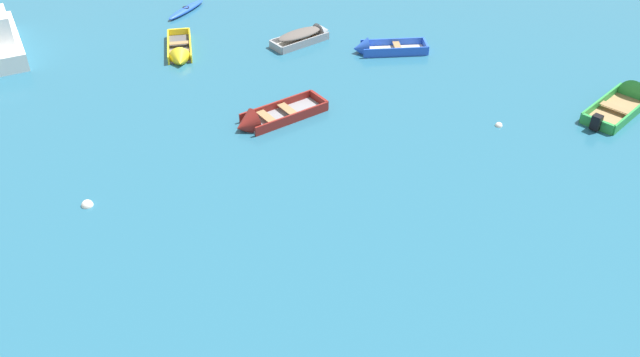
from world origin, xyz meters
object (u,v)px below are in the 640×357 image
object	(u,v)px
rowboat_green_back_row_left	(628,99)
mooring_buoy_midfield	(87,205)
rowboat_yellow_near_left	(180,54)
mooring_buoy_near_foreground	(499,126)
rowboat_maroon_outer_right	(262,121)
rowboat_blue_center	(376,49)
kayak_blue_back_row_center	(186,10)
rowboat_grey_distant_center	(308,35)

from	to	relation	value
rowboat_green_back_row_left	mooring_buoy_midfield	world-z (taller)	rowboat_green_back_row_left
rowboat_yellow_near_left	mooring_buoy_near_foreground	world-z (taller)	rowboat_yellow_near_left
rowboat_maroon_outer_right	mooring_buoy_near_foreground	distance (m)	10.57
rowboat_yellow_near_left	rowboat_green_back_row_left	bearing A→B (deg)	1.83
rowboat_blue_center	kayak_blue_back_row_center	xyz separation A→B (m)	(-12.06, 2.62, -0.06)
rowboat_blue_center	rowboat_green_back_row_left	xyz separation A→B (m)	(12.41, -2.47, 0.01)
rowboat_green_back_row_left	rowboat_blue_center	bearing A→B (deg)	168.72
rowboat_blue_center	rowboat_yellow_near_left	distance (m)	10.40
rowboat_yellow_near_left	mooring_buoy_midfield	world-z (taller)	rowboat_yellow_near_left
rowboat_maroon_outer_right	kayak_blue_back_row_center	bearing A→B (deg)	127.27
rowboat_blue_center	rowboat_maroon_outer_right	world-z (taller)	rowboat_maroon_outer_right
rowboat_green_back_row_left	rowboat_yellow_near_left	size ratio (longest dim) A/B	1.14
kayak_blue_back_row_center	mooring_buoy_midfield	bearing A→B (deg)	-78.09
rowboat_blue_center	mooring_buoy_midfield	world-z (taller)	rowboat_blue_center
rowboat_green_back_row_left	rowboat_maroon_outer_right	xyz separation A→B (m)	(-16.01, -6.01, -0.02)
rowboat_yellow_near_left	mooring_buoy_midfield	xyz separation A→B (m)	(1.70, -12.48, -0.20)
rowboat_green_back_row_left	mooring_buoy_near_foreground	bearing A→B (deg)	-148.59
rowboat_green_back_row_left	mooring_buoy_midfield	xyz separation A→B (m)	(-20.61, -13.20, -0.22)
rowboat_yellow_near_left	rowboat_maroon_outer_right	size ratio (longest dim) A/B	0.97
rowboat_maroon_outer_right	mooring_buoy_midfield	bearing A→B (deg)	-122.59
mooring_buoy_near_foreground	rowboat_grey_distant_center	bearing A→B (deg)	148.31
rowboat_yellow_near_left	kayak_blue_back_row_center	size ratio (longest dim) A/B	1.23
rowboat_maroon_outer_right	mooring_buoy_midfield	distance (m)	8.53
mooring_buoy_near_foreground	mooring_buoy_midfield	size ratio (longest dim) A/B	0.73
rowboat_grey_distant_center	mooring_buoy_near_foreground	xyz separation A→B (m)	(10.60, -6.54, -0.32)
rowboat_yellow_near_left	mooring_buoy_midfield	size ratio (longest dim) A/B	9.13
kayak_blue_back_row_center	mooring_buoy_near_foreground	xyz separation A→B (m)	(18.72, -8.60, -0.15)
rowboat_yellow_near_left	mooring_buoy_near_foreground	bearing A→B (deg)	-9.58
rowboat_grey_distant_center	rowboat_maroon_outer_right	world-z (taller)	rowboat_maroon_outer_right
rowboat_yellow_near_left	rowboat_grey_distant_center	distance (m)	7.04
rowboat_green_back_row_left	rowboat_maroon_outer_right	bearing A→B (deg)	-159.43
kayak_blue_back_row_center	mooring_buoy_midfield	xyz separation A→B (m)	(3.86, -18.29, -0.15)
kayak_blue_back_row_center	mooring_buoy_near_foreground	bearing A→B (deg)	-24.69
rowboat_maroon_outer_right	mooring_buoy_near_foreground	xyz separation A→B (m)	(10.27, 2.50, -0.20)
rowboat_maroon_outer_right	rowboat_yellow_near_left	bearing A→B (deg)	139.92
rowboat_blue_center	mooring_buoy_midfield	size ratio (longest dim) A/B	9.08
rowboat_yellow_near_left	kayak_blue_back_row_center	bearing A→B (deg)	110.39
rowboat_yellow_near_left	mooring_buoy_near_foreground	xyz separation A→B (m)	(16.56, -2.79, -0.20)
rowboat_grey_distant_center	mooring_buoy_near_foreground	bearing A→B (deg)	-31.69
rowboat_grey_distant_center	kayak_blue_back_row_center	size ratio (longest dim) A/B	1.07
mooring_buoy_near_foreground	rowboat_green_back_row_left	bearing A→B (deg)	31.41
rowboat_maroon_outer_right	mooring_buoy_midfield	size ratio (longest dim) A/B	9.42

